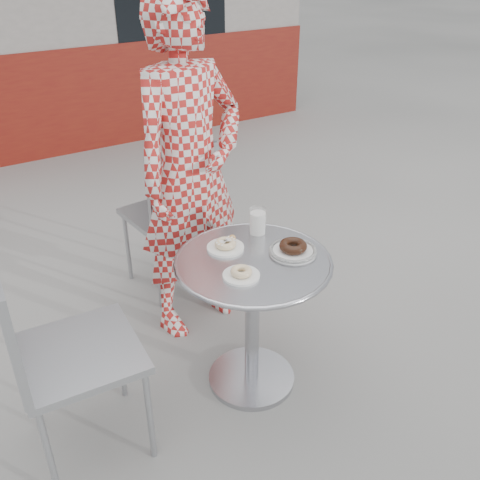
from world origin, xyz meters
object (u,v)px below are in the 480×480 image
milk_cup (258,222)px  seated_person (190,173)px  bistro_table (253,292)px  plate_near (241,273)px  plate_far (226,245)px  chair_far (171,243)px  chair_left (82,391)px  plate_checker (293,249)px

milk_cup → seated_person: bearing=107.3°
bistro_table → plate_near: bearing=-144.1°
seated_person → plate_far: 0.49m
plate_near → milk_cup: (0.26, 0.27, 0.04)m
bistro_table → plate_near: 0.23m
plate_far → seated_person: bearing=81.3°
chair_far → milk_cup: size_ratio=7.42×
plate_far → plate_near: size_ratio=1.08×
seated_person → milk_cup: seated_person is taller
bistro_table → milk_cup: (0.15, 0.19, 0.23)m
plate_near → chair_left: bearing=168.2°
bistro_table → plate_checker: 0.26m
seated_person → plate_near: seated_person is taller
chair_left → plate_far: (0.74, 0.09, 0.42)m
chair_left → seated_person: size_ratio=0.55×
chair_far → plate_near: bearing=75.7°
plate_checker → milk_cup: size_ratio=1.68×
chair_left → bistro_table: bearing=-90.6°
milk_cup → plate_near: bearing=-134.2°
bistro_table → plate_checker: size_ratio=3.28×
chair_far → plate_checker: bearing=91.7°
bistro_table → chair_left: bearing=175.6°
chair_far → plate_far: chair_far is taller
seated_person → milk_cup: (0.13, -0.41, -0.13)m
bistro_table → chair_far: 1.01m
bistro_table → plate_far: 0.24m
chair_far → seated_person: (-0.03, -0.37, 0.59)m
plate_checker → milk_cup: bearing=97.6°
plate_near → plate_checker: size_ratio=0.72×
chair_far → bistro_table: bearing=81.4°
bistro_table → plate_checker: (0.18, -0.04, 0.19)m
chair_far → plate_checker: 1.11m
bistro_table → seated_person: seated_person is taller
bistro_table → plate_near: (-0.11, -0.08, 0.18)m
bistro_table → chair_far: bearing=86.8°
plate_near → milk_cup: milk_cup is taller
bistro_table → chair_left: chair_left is taller
chair_far → plate_checker: (0.13, -1.02, 0.43)m
seated_person → plate_checker: size_ratio=8.30×
chair_far → seated_person: 0.70m
chair_left → plate_far: bearing=-79.6°
plate_far → chair_left: bearing=-173.4°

